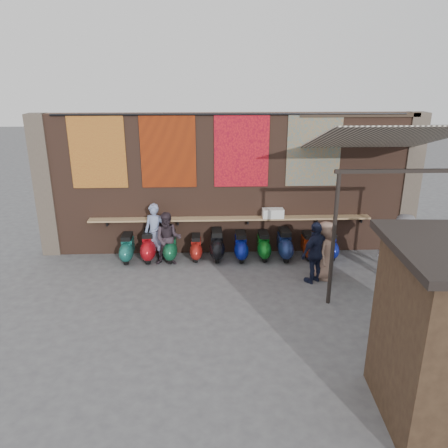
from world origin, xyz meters
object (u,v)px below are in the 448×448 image
(shopper_navy, at_px, (316,253))
(scooter_stool_0, at_px, (127,248))
(scooter_stool_8, at_px, (308,246))
(shopper_tan, at_px, (325,250))
(scooter_stool_7, at_px, (285,245))
(diner_right, at_px, (168,239))
(shelf_box, at_px, (273,213))
(shopper_grey, at_px, (402,249))
(scooter_stool_3, at_px, (196,248))
(scooter_stool_6, at_px, (263,246))
(scooter_stool_2, at_px, (170,247))
(scooter_stool_5, at_px, (241,246))
(diner_left, at_px, (155,233))
(scooter_stool_9, at_px, (330,245))
(scooter_stool_1, at_px, (149,246))
(scooter_stool_4, at_px, (217,245))

(shopper_navy, bearing_deg, scooter_stool_0, -51.77)
(scooter_stool_8, bearing_deg, shopper_tan, -85.07)
(scooter_stool_7, bearing_deg, diner_right, -175.22)
(scooter_stool_0, distance_m, scooter_stool_8, 5.11)
(shelf_box, relative_size, scooter_stool_7, 0.67)
(shopper_grey, height_order, shopper_tan, shopper_grey)
(scooter_stool_3, height_order, shopper_tan, shopper_tan)
(diner_right, relative_size, shopper_navy, 0.93)
(shelf_box, height_order, scooter_stool_6, shelf_box)
(shelf_box, distance_m, scooter_stool_7, 0.95)
(shopper_grey, bearing_deg, scooter_stool_2, 16.15)
(scooter_stool_5, bearing_deg, scooter_stool_3, 177.68)
(diner_left, distance_m, diner_right, 0.49)
(scooter_stool_0, xyz_separation_m, scooter_stool_2, (1.20, 0.04, 0.01))
(scooter_stool_5, distance_m, diner_left, 2.44)
(scooter_stool_2, xyz_separation_m, scooter_stool_7, (3.23, -0.04, 0.03))
(shelf_box, distance_m, scooter_stool_8, 1.37)
(diner_left, distance_m, shopper_tan, 4.62)
(scooter_stool_6, relative_size, scooter_stool_9, 1.02)
(scooter_stool_2, relative_size, scooter_stool_8, 1.09)
(shelf_box, distance_m, scooter_stool_5, 1.31)
(shelf_box, xyz_separation_m, scooter_stool_8, (0.99, -0.28, -0.89))
(scooter_stool_1, relative_size, shopper_navy, 0.55)
(scooter_stool_2, xyz_separation_m, scooter_stool_9, (4.53, -0.04, -0.02))
(scooter_stool_0, distance_m, scooter_stool_6, 3.83)
(scooter_stool_0, bearing_deg, scooter_stool_3, 1.13)
(scooter_stool_3, xyz_separation_m, scooter_stool_4, (0.59, 0.01, 0.07))
(scooter_stool_1, bearing_deg, shopper_tan, -16.16)
(diner_left, bearing_deg, shopper_navy, -2.84)
(diner_right, xyz_separation_m, shopper_navy, (3.75, -1.23, 0.05))
(scooter_stool_8, distance_m, shopper_tan, 1.39)
(scooter_stool_3, bearing_deg, scooter_stool_7, -0.98)
(shopper_tan, bearing_deg, scooter_stool_8, 32.54)
(shelf_box, height_order, diner_right, diner_right)
(scooter_stool_6, distance_m, shopper_navy, 1.93)
(scooter_stool_7, height_order, scooter_stool_8, scooter_stool_7)
(diner_left, xyz_separation_m, diner_right, (0.39, -0.29, -0.08))
(scooter_stool_6, bearing_deg, scooter_stool_3, 179.86)
(scooter_stool_7, bearing_deg, scooter_stool_5, -179.63)
(shopper_grey, bearing_deg, shelf_box, -1.46)
(shopper_navy, bearing_deg, scooter_stool_1, -54.46)
(scooter_stool_7, height_order, diner_left, diner_left)
(scooter_stool_6, height_order, shopper_tan, shopper_tan)
(scooter_stool_5, distance_m, shopper_grey, 4.21)
(scooter_stool_6, xyz_separation_m, shopper_grey, (3.21, -1.66, 0.52))
(scooter_stool_1, height_order, shopper_navy, shopper_navy)
(scooter_stool_3, height_order, scooter_stool_4, scooter_stool_4)
(scooter_stool_7, bearing_deg, scooter_stool_3, 179.02)
(scooter_stool_3, xyz_separation_m, scooter_stool_8, (3.19, -0.01, 0.01))
(scooter_stool_1, distance_m, scooter_stool_8, 4.51)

